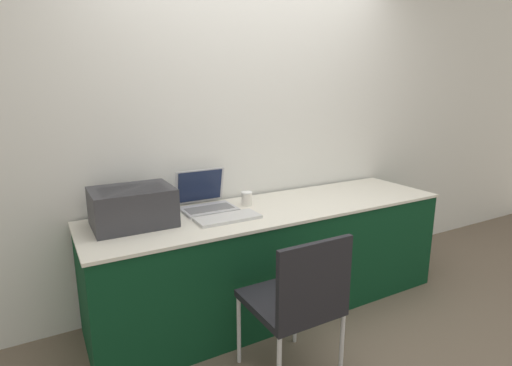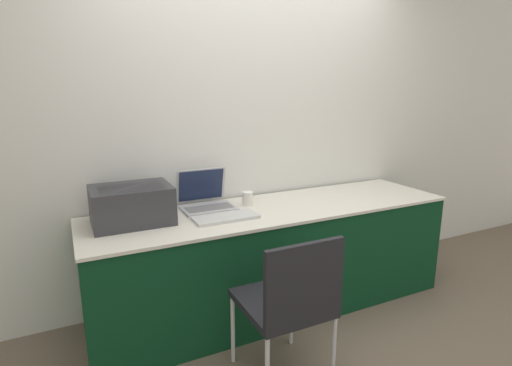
{
  "view_description": "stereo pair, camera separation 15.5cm",
  "coord_description": "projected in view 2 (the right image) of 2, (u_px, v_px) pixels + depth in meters",
  "views": [
    {
      "loc": [
        -1.44,
        -1.94,
        1.57
      ],
      "look_at": [
        -0.13,
        0.38,
        0.94
      ],
      "focal_mm": 28.0,
      "sensor_mm": 36.0,
      "label": 1
    },
    {
      "loc": [
        -1.3,
        -2.01,
        1.57
      ],
      "look_at": [
        -0.13,
        0.38,
        0.94
      ],
      "focal_mm": 28.0,
      "sensor_mm": 36.0,
      "label": 2
    }
  ],
  "objects": [
    {
      "name": "ground_plane",
      "position": [
        298.0,
        329.0,
        2.68
      ],
      "size": [
        14.0,
        14.0,
        0.0
      ],
      "primitive_type": "plane",
      "color": "#6B5B4C"
    },
    {
      "name": "wall_back",
      "position": [
        251.0,
        125.0,
        3.02
      ],
      "size": [
        8.0,
        0.05,
        2.6
      ],
      "color": "silver",
      "rests_on": "ground_plane"
    },
    {
      "name": "table",
      "position": [
        274.0,
        257.0,
        2.89
      ],
      "size": [
        2.6,
        0.7,
        0.76
      ],
      "color": "#0C381E",
      "rests_on": "ground_plane"
    },
    {
      "name": "printer",
      "position": [
        132.0,
        203.0,
        2.44
      ],
      "size": [
        0.47,
        0.36,
        0.23
      ],
      "color": "#333338",
      "rests_on": "table"
    },
    {
      "name": "laptop_left",
      "position": [
        206.0,
        200.0,
        2.77
      ],
      "size": [
        0.36,
        0.31,
        0.26
      ],
      "color": "#B7B7BC",
      "rests_on": "table"
    },
    {
      "name": "external_keyboard",
      "position": [
        226.0,
        217.0,
        2.54
      ],
      "size": [
        0.41,
        0.18,
        0.02
      ],
      "color": "silver",
      "rests_on": "table"
    },
    {
      "name": "coffee_cup",
      "position": [
        247.0,
        198.0,
        2.83
      ],
      "size": [
        0.08,
        0.08,
        0.1
      ],
      "color": "white",
      "rests_on": "table"
    },
    {
      "name": "chair",
      "position": [
        289.0,
        299.0,
        2.07
      ],
      "size": [
        0.43,
        0.47,
        0.86
      ],
      "color": "black",
      "rests_on": "ground_plane"
    }
  ]
}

